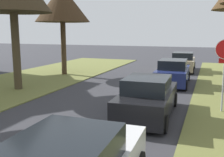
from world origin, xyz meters
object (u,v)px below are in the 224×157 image
(parked_sedan_black, at_px, (148,98))
(parked_sedan_tan, at_px, (183,62))
(parked_sedan_navy, at_px, (173,73))
(street_tree_left_far, at_px, (62,4))

(parked_sedan_black, height_order, parked_sedan_tan, same)
(parked_sedan_navy, bearing_deg, street_tree_left_far, 173.66)
(street_tree_left_far, height_order, parked_sedan_black, street_tree_left_far)
(parked_sedan_tan, bearing_deg, street_tree_left_far, -147.75)
(parked_sedan_black, distance_m, parked_sedan_navy, 6.79)
(street_tree_left_far, relative_size, parked_sedan_navy, 1.47)
(street_tree_left_far, distance_m, parked_sedan_black, 12.21)
(street_tree_left_far, xyz_separation_m, parked_sedan_black, (8.30, -7.72, -4.53))
(street_tree_left_far, relative_size, parked_sedan_black, 1.47)
(street_tree_left_far, height_order, parked_sedan_tan, street_tree_left_far)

